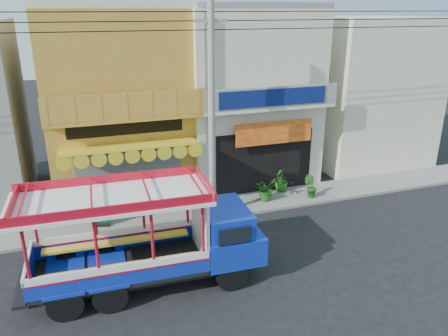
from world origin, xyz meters
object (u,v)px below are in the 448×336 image
at_px(utility_pole, 215,94).
at_px(green_sign, 101,215).
at_px(potted_plant_a, 266,189).
at_px(songthaew_truck, 163,237).
at_px(potted_plant_c, 281,180).
at_px(potted_plant_b, 311,187).

relative_size(utility_pole, green_sign, 26.69).
bearing_deg(potted_plant_a, songthaew_truck, -165.39).
distance_m(utility_pole, green_sign, 6.34).
relative_size(utility_pole, potted_plant_c, 25.44).
xyz_separation_m(utility_pole, potted_plant_c, (3.56, 1.34, -4.36)).
distance_m(utility_pole, potted_plant_a, 5.09).
xyz_separation_m(utility_pole, green_sign, (-4.47, 0.52, -4.47)).
xyz_separation_m(potted_plant_a, potted_plant_c, (1.06, 0.68, 0.02)).
relative_size(songthaew_truck, green_sign, 6.84).
distance_m(potted_plant_b, potted_plant_c, 1.40).
relative_size(utility_pole, potted_plant_b, 28.07).
relative_size(potted_plant_a, potted_plant_b, 1.05).
height_order(utility_pole, potted_plant_c, utility_pole).
bearing_deg(utility_pole, potted_plant_a, 14.82).
relative_size(potted_plant_a, potted_plant_c, 0.96).
height_order(utility_pole, green_sign, utility_pole).
distance_m(utility_pole, songthaew_truck, 5.87).
distance_m(songthaew_truck, potted_plant_b, 8.48).
height_order(potted_plant_b, potted_plant_c, potted_plant_c).
bearing_deg(potted_plant_b, utility_pole, 42.62).
bearing_deg(potted_plant_b, songthaew_truck, 67.79).
bearing_deg(utility_pole, songthaew_truck, -127.63).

